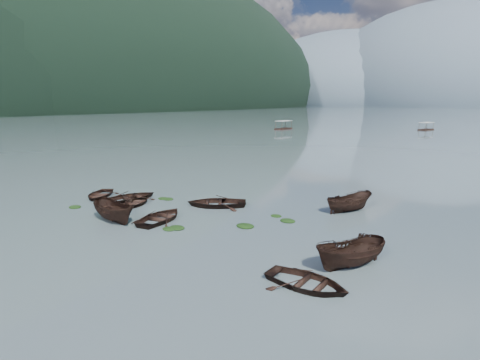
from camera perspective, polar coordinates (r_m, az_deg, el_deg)
The scene contains 23 objects.
ground_plane at distance 22.62m, azimuth -16.85°, elevation -10.25°, with size 2400.00×2400.00×0.00m, color #4C5B5F.
left_ridge_far at distance 561.86m, azimuth -29.95°, elevation 9.40°, with size 560.00×1400.00×380.00m, color black.
haze_mtn_a at distance 954.30m, azimuth 16.00°, elevation 10.85°, with size 520.00×520.00×280.00m, color #475666.
haze_mtn_b at distance 916.63m, azimuth 28.21°, elevation 9.90°, with size 520.00×520.00×340.00m, color #475666.
rowboat_0 at distance 35.73m, azimuth -20.61°, elevation -2.40°, with size 2.74×3.84×0.80m, color black.
rowboat_1 at distance 33.54m, azimuth -16.31°, elevation -3.01°, with size 3.23×4.52×0.94m, color black.
rowboat_2 at distance 28.16m, azimuth -18.52°, elevation -5.97°, with size 1.70×4.53×1.75m, color black.
rowboat_3 at distance 27.45m, azimuth -11.94°, elevation -6.06°, with size 3.04×4.26×0.88m, color black.
rowboat_4 at distance 18.09m, azimuth 10.08°, elevation -15.69°, with size 2.84×3.98×0.82m, color black.
rowboat_5 at distance 20.50m, azimuth 16.48°, elevation -12.59°, with size 1.65×4.40×1.70m, color black.
rowboat_6 at distance 32.43m, azimuth -15.55°, elevation -3.47°, with size 2.75×3.86×0.80m, color black.
rowboat_7 at distance 30.58m, azimuth -3.58°, elevation -3.97°, with size 3.40×4.76×0.99m, color black.
rowboat_8 at distance 30.30m, azimuth 16.22°, elevation -4.58°, with size 1.60×4.27×1.65m, color black.
weed_clump_0 at distance 32.83m, azimuth -23.85°, elevation -3.87°, with size 1.05×0.86×0.23m, color black.
weed_clump_1 at distance 25.45m, azimuth -10.76°, elevation -7.44°, with size 0.95×0.76×0.21m, color black.
weed_clump_2 at distance 25.54m, azimuth -9.61°, elevation -7.33°, with size 1.13×0.90×0.24m, color black.
weed_clump_3 at distance 27.92m, azimuth 5.52°, elevation -5.54°, with size 0.84×0.71×0.19m, color black.
weed_clump_4 at distance 25.52m, azimuth 0.80°, elevation -7.17°, with size 1.27×1.01×0.26m, color black.
weed_clump_5 at distance 33.35m, azimuth -11.60°, elevation -2.86°, with size 0.98×0.79×0.21m, color black.
weed_clump_6 at distance 33.09m, azimuth -10.89°, elevation -2.94°, with size 0.98×0.82×0.20m, color black.
weed_clump_7 at distance 26.84m, azimuth 7.27°, elevation -6.31°, with size 1.12×0.89×0.24m, color black.
pontoon_left at distance 117.73m, azimuth 6.65°, elevation 7.67°, with size 2.77×6.64×2.55m, color black, non-canonical shape.
pontoon_centre at distance 126.98m, azimuth 26.46°, elevation 6.82°, with size 2.41×5.78×2.22m, color black, non-canonical shape.
Camera 1 is at (16.21, -13.42, 8.29)m, focal length 28.00 mm.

